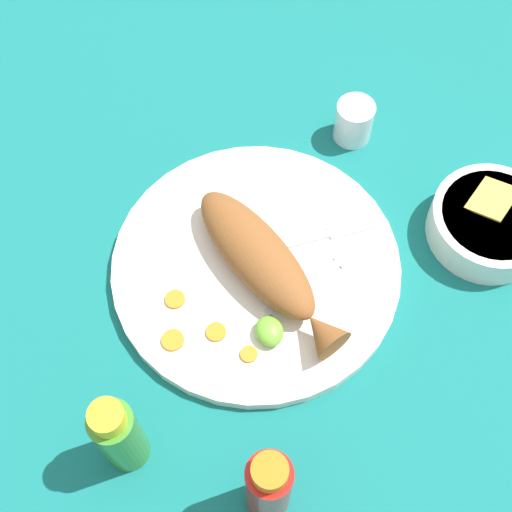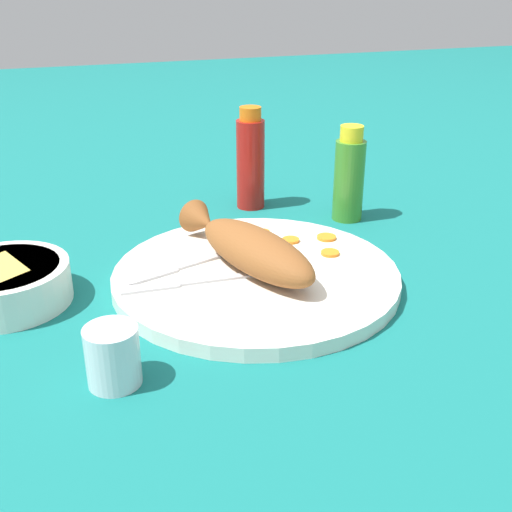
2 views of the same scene
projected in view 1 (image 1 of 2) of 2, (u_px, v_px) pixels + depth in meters
ground_plane at (256, 270)px, 0.91m from camera, size 4.00×4.00×0.00m
main_plate at (256, 267)px, 0.90m from camera, size 0.36×0.36×0.02m
fried_fish at (263, 262)px, 0.86m from camera, size 0.26×0.13×0.05m
fork_near at (322, 235)px, 0.91m from camera, size 0.02×0.19×0.00m
fork_far at (332, 267)px, 0.89m from camera, size 0.07×0.18×0.00m
carrot_slice_near at (175, 299)px, 0.87m from camera, size 0.02×0.02×0.00m
carrot_slice_mid at (173, 340)px, 0.84m from camera, size 0.03×0.03×0.00m
carrot_slice_far at (216, 332)px, 0.85m from camera, size 0.02×0.02×0.00m
carrot_slice_extra at (249, 354)px, 0.83m from camera, size 0.02×0.02×0.00m
lime_wedge_main at (269, 331)px, 0.84m from camera, size 0.04×0.03×0.02m
hot_sauce_bottle_red at (268, 487)px, 0.71m from camera, size 0.05×0.05×0.17m
hot_sauce_bottle_green at (119, 435)px, 0.74m from camera, size 0.05×0.05×0.15m
salt_cup at (354, 123)px, 0.99m from camera, size 0.05×0.05×0.06m
guacamole_bowl at (490, 222)px, 0.91m from camera, size 0.15×0.15×0.06m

